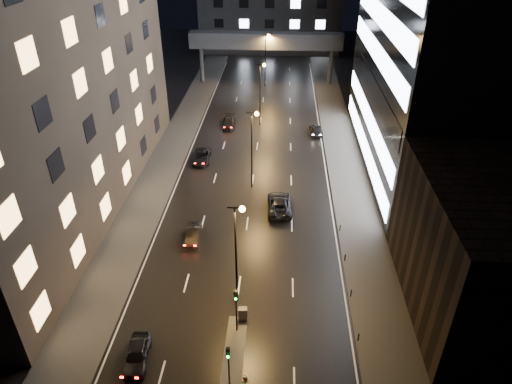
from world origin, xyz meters
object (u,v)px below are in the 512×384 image
car_away_d (229,122)px  car_away_a (137,354)px  car_away_c (202,157)px  car_toward_b (316,130)px  utility_cabinet (243,314)px  car_away_b (193,234)px  car_toward_a (279,204)px

car_away_d → car_away_a: bearing=-94.7°
car_away_c → car_toward_b: 19.49m
car_away_c → utility_cabinet: (8.20, -29.03, 0.10)m
car_away_b → utility_cabinet: bearing=-63.6°
car_away_b → utility_cabinet: utility_cabinet is taller
car_away_d → car_away_b: bearing=-93.1°
car_away_b → car_away_d: 30.30m
car_toward_b → car_away_b: bearing=59.0°
car_away_c → car_toward_a: size_ratio=0.85×
car_away_a → car_toward_a: car_toward_a is taller
car_away_c → car_toward_a: car_toward_a is taller
car_away_b → utility_cabinet: size_ratio=3.07×
car_away_b → car_toward_a: 10.93m
utility_cabinet → car_toward_a: bearing=75.2°
car_away_d → car_toward_a: size_ratio=0.83×
car_toward_b → utility_cabinet: (-8.30, -39.40, 0.15)m
car_away_b → car_toward_b: car_away_b is taller
car_away_b → car_away_d: bearing=86.4°
car_away_d → car_toward_b: bearing=-10.5°
car_away_c → car_toward_b: bearing=30.6°
car_toward_b → utility_cabinet: utility_cabinet is taller
car_away_c → utility_cabinet: utility_cabinet is taller
car_away_a → car_away_b: car_away_a is taller
car_away_c → car_away_d: bearing=76.9°
car_away_d → car_toward_b: car_away_d is taller
car_toward_a → utility_cabinet: size_ratio=4.56×
car_away_a → car_toward_a: size_ratio=0.72×
car_away_a → car_away_d: bearing=81.6°
car_away_b → utility_cabinet: 12.76m
car_away_d → utility_cabinet: 41.84m
utility_cabinet → car_away_b: bearing=113.6°
car_away_d → car_toward_a: car_toward_a is taller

